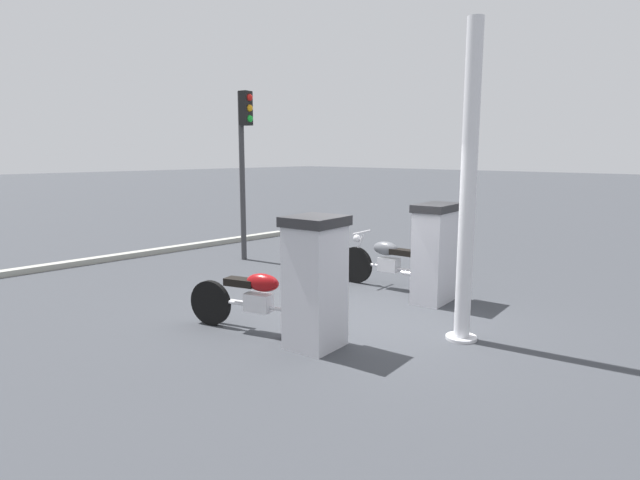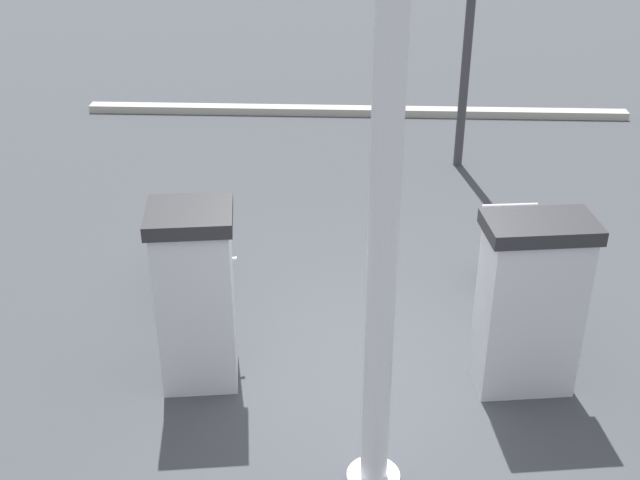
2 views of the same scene
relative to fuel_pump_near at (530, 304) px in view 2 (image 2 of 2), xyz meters
The scene contains 7 objects.
ground_plane 1.63m from the fuel_pump_near, 79.07° to the left, with size 120.00×120.00×0.00m, color #383A3F.
fuel_pump_near is the anchor object (origin of this frame).
fuel_pump_far 2.78m from the fuel_pump_near, 90.00° to the left, with size 0.71×0.76×1.64m.
motorcycle_near_pump 1.06m from the fuel_pump_near, ahead, with size 2.17×0.56×0.97m.
motorcycle_far_pump 3.10m from the fuel_pump_near, 72.57° to the left, with size 2.01×0.83×0.95m.
canopy_support_pole 2.09m from the fuel_pump_near, 132.80° to the left, with size 0.40×0.40×3.97m.
road_edge_kerb 7.15m from the fuel_pump_near, 11.28° to the left, with size 0.31×8.75×0.12m.
Camera 2 is at (-6.04, 0.15, 4.46)m, focal length 45.80 mm.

